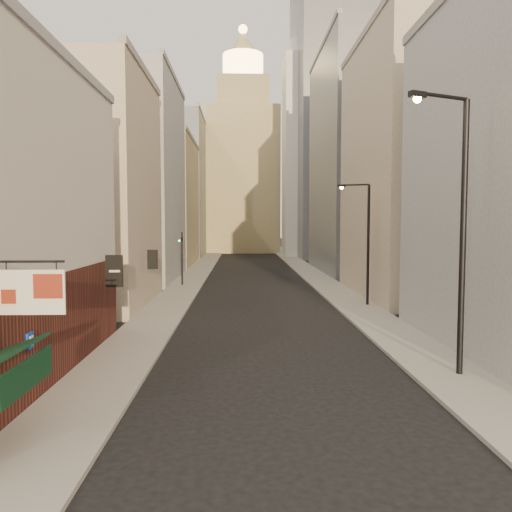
{
  "coord_description": "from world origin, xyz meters",
  "views": [
    {
      "loc": [
        -1.41,
        -9.18,
        5.84
      ],
      "look_at": [
        -0.62,
        17.58,
        4.05
      ],
      "focal_mm": 35.0,
      "sensor_mm": 36.0,
      "label": 1
    }
  ],
  "objects_px": {
    "clock_tower": "(243,164)",
    "white_tower": "(307,149)",
    "streetlamp_near": "(458,220)",
    "streetlamp_mid": "(365,237)",
    "traffic_light_left": "(182,247)"
  },
  "relations": [
    {
      "from": "white_tower",
      "to": "traffic_light_left",
      "type": "height_order",
      "value": "white_tower"
    },
    {
      "from": "white_tower",
      "to": "streetlamp_near",
      "type": "relative_size",
      "value": 3.99
    },
    {
      "from": "streetlamp_near",
      "to": "streetlamp_mid",
      "type": "xyz_separation_m",
      "value": [
        0.59,
        16.11,
        -1.08
      ]
    },
    {
      "from": "streetlamp_near",
      "to": "streetlamp_mid",
      "type": "height_order",
      "value": "streetlamp_near"
    },
    {
      "from": "clock_tower",
      "to": "streetlamp_near",
      "type": "xyz_separation_m",
      "value": [
        7.57,
        -83.02,
        -11.7
      ]
    },
    {
      "from": "streetlamp_mid",
      "to": "traffic_light_left",
      "type": "xyz_separation_m",
      "value": [
        -13.99,
        11.29,
        -1.2
      ]
    },
    {
      "from": "clock_tower",
      "to": "white_tower",
      "type": "distance_m",
      "value": 17.83
    },
    {
      "from": "streetlamp_near",
      "to": "streetlamp_mid",
      "type": "bearing_deg",
      "value": 65.79
    },
    {
      "from": "clock_tower",
      "to": "streetlamp_mid",
      "type": "relative_size",
      "value": 5.28
    },
    {
      "from": "clock_tower",
      "to": "white_tower",
      "type": "bearing_deg",
      "value": -51.84
    },
    {
      "from": "white_tower",
      "to": "streetlamp_mid",
      "type": "xyz_separation_m",
      "value": [
        -2.83,
        -52.91,
        -13.74
      ]
    },
    {
      "from": "streetlamp_near",
      "to": "traffic_light_left",
      "type": "height_order",
      "value": "streetlamp_near"
    },
    {
      "from": "streetlamp_near",
      "to": "traffic_light_left",
      "type": "distance_m",
      "value": 30.58
    },
    {
      "from": "white_tower",
      "to": "streetlamp_mid",
      "type": "bearing_deg",
      "value": -93.07
    },
    {
      "from": "streetlamp_near",
      "to": "streetlamp_mid",
      "type": "distance_m",
      "value": 16.16
    }
  ]
}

